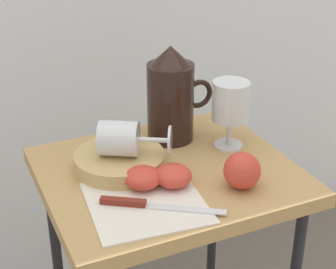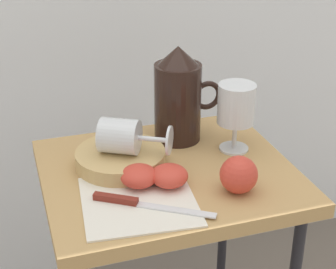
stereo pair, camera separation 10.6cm
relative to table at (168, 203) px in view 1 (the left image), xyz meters
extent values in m
cube|color=white|center=(0.00, 0.59, 0.29)|extent=(2.40, 0.03, 1.81)
cube|color=tan|center=(0.00, 0.00, 0.07)|extent=(0.51, 0.43, 0.03)
cylinder|color=black|center=(0.21, 0.18, -0.28)|extent=(0.02, 0.02, 0.67)
cube|color=silver|center=(-0.09, -0.10, 0.08)|extent=(0.23, 0.23, 0.00)
cylinder|color=tan|center=(-0.09, 0.04, 0.10)|extent=(0.18, 0.18, 0.03)
cylinder|color=black|center=(0.06, 0.13, 0.17)|extent=(0.10, 0.10, 0.18)
cylinder|color=#B23819|center=(0.06, 0.13, 0.13)|extent=(0.10, 0.10, 0.10)
cone|color=black|center=(0.06, 0.13, 0.28)|extent=(0.09, 0.09, 0.04)
torus|color=black|center=(0.13, 0.13, 0.18)|extent=(0.07, 0.01, 0.07)
cylinder|color=silver|center=(0.16, 0.04, 0.08)|extent=(0.06, 0.06, 0.00)
cylinder|color=silver|center=(0.16, 0.04, 0.12)|extent=(0.01, 0.01, 0.06)
cylinder|color=silver|center=(0.16, 0.04, 0.19)|extent=(0.08, 0.08, 0.09)
cylinder|color=#B23819|center=(0.16, 0.04, 0.17)|extent=(0.07, 0.07, 0.04)
cylinder|color=silver|center=(-0.09, 0.04, 0.15)|extent=(0.10, 0.10, 0.07)
cylinder|color=silver|center=(-0.03, 0.01, 0.15)|extent=(0.06, 0.04, 0.01)
cylinder|color=silver|center=(0.00, -0.01, 0.15)|extent=(0.03, 0.05, 0.06)
ellipsoid|color=#CC3D2D|center=(-0.07, -0.05, 0.10)|extent=(0.07, 0.07, 0.04)
ellipsoid|color=#CC3D2D|center=(-0.02, -0.06, 0.10)|extent=(0.07, 0.07, 0.04)
sphere|color=#CC3D2D|center=(0.10, -0.12, 0.12)|extent=(0.07, 0.07, 0.07)
cube|color=silver|center=(-0.03, -0.15, 0.09)|extent=(0.13, 0.09, 0.00)
cube|color=maroon|center=(-0.13, -0.09, 0.09)|extent=(0.08, 0.06, 0.01)
camera|label=1|loc=(-0.39, -0.87, 0.63)|focal=57.51mm
camera|label=2|loc=(-0.29, -0.91, 0.63)|focal=57.51mm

